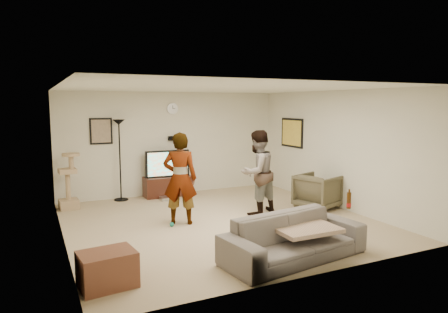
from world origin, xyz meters
name	(u,v)px	position (x,y,z in m)	size (l,w,h in m)	color
floor	(220,222)	(0.00, 0.00, -0.01)	(5.50, 5.50, 0.02)	tan
ceiling	(219,87)	(0.00, 0.00, 2.51)	(5.50, 5.50, 0.02)	white
wall_back	(173,143)	(0.00, 2.75, 1.25)	(5.50, 0.04, 2.50)	silver
wall_front	(311,181)	(0.00, -2.75, 1.25)	(5.50, 0.04, 2.50)	silver
wall_left	(61,166)	(-2.75, 0.00, 1.25)	(0.04, 5.50, 2.50)	silver
wall_right	(336,149)	(2.75, 0.00, 1.25)	(0.04, 5.50, 2.50)	silver
wall_clock	(172,109)	(0.00, 2.72, 2.10)	(0.26, 0.26, 0.04)	white
wall_speaker	(173,138)	(0.00, 2.69, 1.38)	(0.25, 0.10, 0.10)	black
picture_back	(101,131)	(-1.70, 2.73, 1.60)	(0.42, 0.03, 0.52)	gray
picture_right	(292,133)	(2.73, 1.60, 1.50)	(0.03, 0.78, 0.62)	gold
tv_stand	(168,186)	(-0.22, 2.50, 0.24)	(1.14, 0.45, 0.47)	black
console_box	(169,198)	(-0.32, 2.11, 0.04)	(0.40, 0.30, 0.07)	silver
tv	(167,164)	(-0.22, 2.50, 0.79)	(1.07, 0.08, 0.64)	black
tv_screen	(168,164)	(-0.22, 2.46, 0.79)	(0.99, 0.01, 0.56)	#1FE4D5
floor_lamp	(120,160)	(-1.33, 2.55, 0.93)	(0.32, 0.32, 1.86)	black
cat_tree	(68,181)	(-2.50, 2.23, 0.60)	(0.38, 0.38, 1.20)	tan
person_left	(180,178)	(-0.71, 0.19, 0.85)	(0.62, 0.41, 1.70)	#B5B8C1
person_right	(257,173)	(0.91, 0.16, 0.85)	(0.82, 0.64, 1.70)	navy
sofa	(294,238)	(0.17, -2.17, 0.32)	(2.16, 0.85, 0.63)	#655E59
throw_blanket	(305,228)	(0.36, -2.17, 0.43)	(0.90, 0.70, 0.06)	tan
beer_bottle	(349,200)	(1.17, -2.17, 0.76)	(0.06, 0.06, 0.25)	#422206
armchair	(318,191)	(2.29, -0.02, 0.37)	(0.79, 0.81, 0.74)	#4A4430
side_table	(107,269)	(-2.40, -1.93, 0.22)	(0.66, 0.49, 0.44)	brown
toy_ball	(172,224)	(-0.92, 0.07, 0.04)	(0.08, 0.08, 0.08)	#178168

